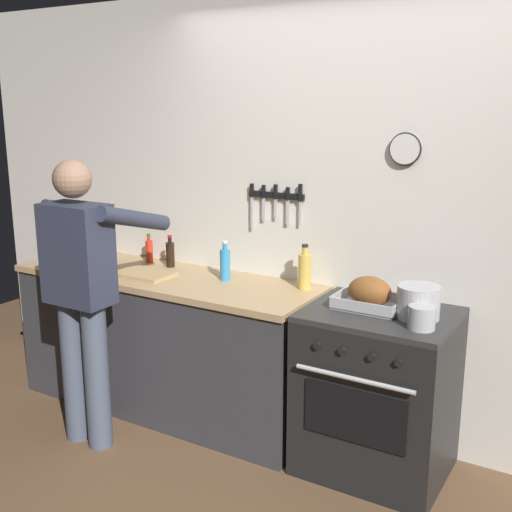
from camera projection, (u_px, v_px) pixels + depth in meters
wall_back at (369, 221)px, 3.61m from camera, size 6.00×0.13×2.60m
counter_block at (167, 342)px, 4.11m from camera, size 2.03×0.65×0.90m
stove at (377, 392)px, 3.40m from camera, size 0.76×0.67×0.90m
person_cook at (82, 286)px, 3.57m from camera, size 0.51×0.63×1.66m
roasting_pan at (370, 294)px, 3.34m from camera, size 0.35×0.26×0.17m
stock_pot at (418, 302)px, 3.19m from camera, size 0.22×0.22×0.17m
saucepan at (422, 317)px, 3.04m from camera, size 0.13×0.13×0.11m
cutting_board at (144, 274)px, 3.98m from camera, size 0.36×0.24×0.02m
bottle_soy_sauce at (170, 254)px, 4.17m from camera, size 0.06×0.06×0.21m
bottle_dish_soap at (225, 264)px, 3.86m from camera, size 0.06×0.06×0.24m
bottle_hot_sauce at (149, 251)px, 4.29m from camera, size 0.05×0.05×0.20m
bottle_cooking_oil at (305, 270)px, 3.68m from camera, size 0.07×0.07×0.26m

